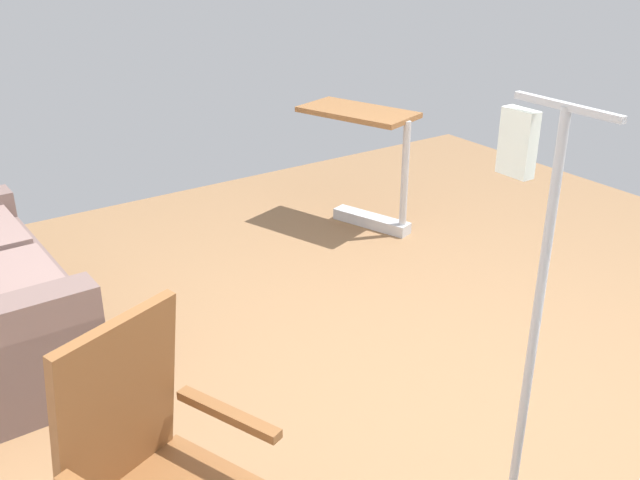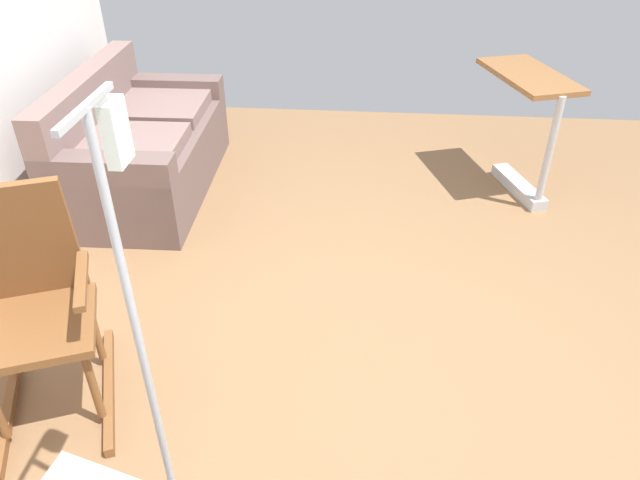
% 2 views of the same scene
% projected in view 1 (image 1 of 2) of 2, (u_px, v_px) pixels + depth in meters
% --- Properties ---
extents(ground_plane, '(6.33, 6.33, 0.00)m').
position_uv_depth(ground_plane, '(427.00, 389.00, 3.41)').
color(ground_plane, olive).
extents(overbed_table, '(0.89, 0.63, 0.84)m').
position_uv_depth(overbed_table, '(367.00, 154.00, 5.03)').
color(overbed_table, '#B2B5BA').
rests_on(overbed_table, ground).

